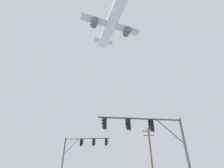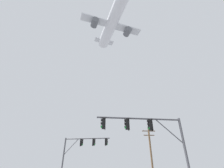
# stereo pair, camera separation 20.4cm
# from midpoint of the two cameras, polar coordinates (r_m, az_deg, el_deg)

# --- Properties ---
(signal_pole_near) EXTENTS (7.46, 0.72, 6.27)m
(signal_pole_near) POSITION_cam_midpoint_polar(r_m,az_deg,el_deg) (14.70, 12.70, -16.38)
(signal_pole_near) COLOR #4C4C51
(signal_pole_near) RESTS_ON ground
(signal_pole_far) EXTENTS (6.59, 1.24, 6.65)m
(signal_pole_far) POSITION_cam_midpoint_polar(r_m,az_deg,el_deg) (25.21, -10.82, -21.27)
(signal_pole_far) COLOR #4C4C51
(signal_pole_far) RESTS_ON ground
(utility_pole) EXTENTS (2.20, 0.28, 8.88)m
(utility_pole) POSITION_cam_midpoint_polar(r_m,az_deg,el_deg) (28.77, 13.26, -22.86)
(utility_pole) COLOR brown
(utility_pole) RESTS_ON ground
(airplane) EXTENTS (22.64, 29.32, 8.08)m
(airplane) POSITION_cam_midpoint_polar(r_m,az_deg,el_deg) (64.04, -0.15, 20.76)
(airplane) COLOR white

